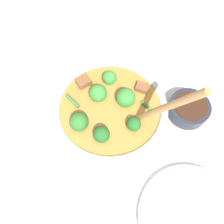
% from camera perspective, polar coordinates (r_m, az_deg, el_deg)
% --- Properties ---
extents(ground_plane, '(4.00, 4.00, 0.00)m').
position_cam_1_polar(ground_plane, '(0.51, -0.00, -2.85)').
color(ground_plane, silver).
extents(stew_bowl, '(0.25, 0.23, 0.24)m').
position_cam_1_polar(stew_bowl, '(0.47, 0.01, -0.26)').
color(stew_bowl, '#B2C6BC').
rests_on(stew_bowl, ground_plane).
extents(condiment_bowl, '(0.09, 0.09, 0.04)m').
position_cam_1_polar(condiment_bowl, '(0.54, 19.80, 0.90)').
color(condiment_bowl, '#232833').
rests_on(condiment_bowl, ground_plane).
extents(empty_plate, '(0.21, 0.21, 0.02)m').
position_cam_1_polar(empty_plate, '(0.48, 20.97, -24.90)').
color(empty_plate, silver).
rests_on(empty_plate, ground_plane).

